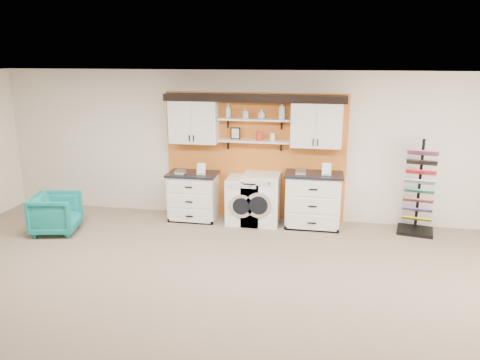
% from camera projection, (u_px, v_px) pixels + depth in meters
% --- Properties ---
extents(floor, '(10.00, 10.00, 0.00)m').
position_uv_depth(floor, '(203.00, 330.00, 5.39)').
color(floor, gray).
rests_on(floor, ground).
extents(ceiling, '(10.00, 10.00, 0.00)m').
position_uv_depth(ceiling, '(197.00, 84.00, 4.66)').
color(ceiling, white).
rests_on(ceiling, wall_back).
extents(wall_back, '(10.00, 0.00, 10.00)m').
position_uv_depth(wall_back, '(255.00, 146.00, 8.82)').
color(wall_back, beige).
rests_on(wall_back, floor).
extents(accent_panel, '(3.40, 0.07, 2.40)m').
position_uv_depth(accent_panel, '(255.00, 157.00, 8.84)').
color(accent_panel, '#CA6722').
rests_on(accent_panel, wall_back).
extents(upper_cabinet_left, '(0.90, 0.35, 0.84)m').
position_uv_depth(upper_cabinet_left, '(194.00, 121.00, 8.70)').
color(upper_cabinet_left, white).
rests_on(upper_cabinet_left, wall_back).
extents(upper_cabinet_right, '(0.90, 0.35, 0.84)m').
position_uv_depth(upper_cabinet_right, '(316.00, 124.00, 8.31)').
color(upper_cabinet_right, white).
rests_on(upper_cabinet_right, wall_back).
extents(shelf_lower, '(1.32, 0.28, 0.03)m').
position_uv_depth(shelf_lower, '(254.00, 141.00, 8.60)').
color(shelf_lower, white).
rests_on(shelf_lower, wall_back).
extents(shelf_upper, '(1.32, 0.28, 0.03)m').
position_uv_depth(shelf_upper, '(254.00, 119.00, 8.50)').
color(shelf_upper, white).
rests_on(shelf_upper, wall_back).
extents(crown_molding, '(3.30, 0.41, 0.13)m').
position_uv_depth(crown_molding, '(254.00, 97.00, 8.40)').
color(crown_molding, black).
rests_on(crown_molding, wall_back).
extents(picture_frame, '(0.18, 0.02, 0.22)m').
position_uv_depth(picture_frame, '(235.00, 133.00, 8.67)').
color(picture_frame, black).
rests_on(picture_frame, shelf_lower).
extents(canister_red, '(0.11, 0.11, 0.16)m').
position_uv_depth(canister_red, '(259.00, 136.00, 8.56)').
color(canister_red, red).
rests_on(canister_red, shelf_lower).
extents(canister_cream, '(0.10, 0.10, 0.14)m').
position_uv_depth(canister_cream, '(273.00, 137.00, 8.52)').
color(canister_cream, silver).
rests_on(canister_cream, shelf_lower).
extents(base_cabinet_left, '(0.93, 0.66, 0.91)m').
position_uv_depth(base_cabinet_left, '(193.00, 196.00, 8.93)').
color(base_cabinet_left, white).
rests_on(base_cabinet_left, floor).
extents(base_cabinet_right, '(1.03, 0.66, 1.01)m').
position_uv_depth(base_cabinet_right, '(313.00, 200.00, 8.52)').
color(base_cabinet_right, white).
rests_on(base_cabinet_right, floor).
extents(washer, '(0.62, 0.71, 0.87)m').
position_uv_depth(washer, '(244.00, 200.00, 8.76)').
color(washer, white).
rests_on(washer, floor).
extents(dryer, '(0.68, 0.71, 0.94)m').
position_uv_depth(dryer, '(261.00, 199.00, 8.69)').
color(dryer, white).
rests_on(dryer, floor).
extents(sample_rack, '(0.69, 0.61, 1.66)m').
position_uv_depth(sample_rack, '(418.00, 204.00, 8.23)').
color(sample_rack, black).
rests_on(sample_rack, floor).
extents(armchair, '(0.90, 0.88, 0.70)m').
position_uv_depth(armchair, '(56.00, 214.00, 8.28)').
color(armchair, '#117B76').
rests_on(armchair, floor).
extents(soap_bottle_a, '(0.14, 0.14, 0.26)m').
position_uv_depth(soap_bottle_a, '(228.00, 111.00, 8.54)').
color(soap_bottle_a, silver).
rests_on(soap_bottle_a, shelf_upper).
extents(soap_bottle_b, '(0.12, 0.12, 0.19)m').
position_uv_depth(soap_bottle_b, '(245.00, 113.00, 8.49)').
color(soap_bottle_b, silver).
rests_on(soap_bottle_b, shelf_upper).
extents(soap_bottle_c, '(0.13, 0.13, 0.17)m').
position_uv_depth(soap_bottle_c, '(261.00, 114.00, 8.45)').
color(soap_bottle_c, silver).
rests_on(soap_bottle_c, shelf_upper).
extents(soap_bottle_d, '(0.17, 0.17, 0.32)m').
position_uv_depth(soap_bottle_d, '(282.00, 110.00, 8.36)').
color(soap_bottle_d, silver).
rests_on(soap_bottle_d, shelf_upper).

